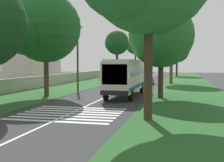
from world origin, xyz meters
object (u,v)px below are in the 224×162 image
(roadside_tree_left_0, at_px, (117,44))
(roadside_tree_right_1, at_px, (160,36))
(roadside_tree_left_3, at_px, (135,47))
(roadside_building, at_px, (33,62))
(roadside_tree_right_2, at_px, (176,51))
(coach_bus, at_px, (126,75))
(trailing_car_0, at_px, (147,80))
(roadside_tree_right_3, at_px, (171,39))
(trailing_car_1, at_px, (132,78))
(trailing_car_2, at_px, (133,77))
(utility_pole, at_px, (78,55))
(roadside_tree_left_1, at_px, (44,29))

(roadside_tree_left_0, relative_size, roadside_tree_right_1, 1.10)
(roadside_tree_left_3, relative_size, roadside_building, 0.95)
(roadside_tree_left_3, bearing_deg, roadside_tree_right_2, -132.25)
(coach_bus, xyz_separation_m, roadside_tree_left_3, (58.62, 8.09, 6.02))
(trailing_car_0, distance_m, roadside_tree_left_3, 42.70)
(roadside_tree_left_0, bearing_deg, roadside_tree_right_2, -36.46)
(coach_bus, distance_m, roadside_tree_left_3, 59.48)
(coach_bus, xyz_separation_m, roadside_tree_right_3, (19.26, -3.77, 5.14))
(trailing_car_1, distance_m, roadside_building, 18.05)
(roadside_tree_left_0, xyz_separation_m, roadside_tree_right_3, (-11.79, -11.51, -0.18))
(trailing_car_2, distance_m, utility_pole, 23.94)
(roadside_tree_left_3, height_order, roadside_tree_right_1, roadside_tree_left_3)
(trailing_car_0, distance_m, roadside_tree_right_1, 19.57)
(roadside_tree_left_0, height_order, roadside_tree_left_1, roadside_tree_left_1)
(roadside_tree_left_1, relative_size, roadside_building, 0.93)
(roadside_tree_left_0, height_order, utility_pole, roadside_tree_left_0)
(roadside_building, bearing_deg, roadside_tree_right_3, -88.52)
(roadside_tree_left_1, bearing_deg, roadside_tree_right_3, -28.70)
(trailing_car_0, bearing_deg, roadside_tree_right_2, -7.76)
(coach_bus, height_order, roadside_tree_left_0, roadside_tree_left_0)
(roadside_tree_right_1, relative_size, utility_pole, 1.09)
(coach_bus, bearing_deg, trailing_car_0, -0.74)
(roadside_tree_left_3, bearing_deg, trailing_car_2, -171.81)
(trailing_car_2, height_order, roadside_tree_left_3, roadside_tree_left_3)
(roadside_tree_left_3, relative_size, roadside_tree_right_1, 1.17)
(roadside_tree_left_3, bearing_deg, roadside_tree_right_1, -169.06)
(coach_bus, xyz_separation_m, roadside_tree_right_1, (-1.15, -3.47, 3.81))
(trailing_car_0, xyz_separation_m, roadside_tree_right_1, (-18.56, -3.24, 5.29))
(roadside_tree_right_2, xyz_separation_m, utility_pole, (-42.07, 11.48, -2.03))
(roadside_tree_left_0, xyz_separation_m, roadside_building, (-12.41, 12.72, -3.83))
(roadside_building, bearing_deg, roadside_tree_right_1, -129.59)
(roadside_tree_right_3, bearing_deg, roadside_tree_left_3, 16.78)
(roadside_tree_right_1, bearing_deg, roadside_tree_left_3, 10.94)
(trailing_car_0, height_order, roadside_tree_right_3, roadside_tree_right_3)
(trailing_car_0, height_order, roadside_building, roadside_building)
(coach_bus, distance_m, roadside_tree_right_1, 5.28)
(roadside_tree_right_1, relative_size, roadside_tree_right_2, 0.95)
(trailing_car_2, bearing_deg, roadside_tree_left_3, 8.19)
(trailing_car_1, height_order, trailing_car_2, same)
(coach_bus, bearing_deg, utility_pole, 53.65)
(utility_pole, bearing_deg, roadside_tree_left_1, 173.60)
(roadside_tree_left_3, distance_m, roadside_tree_right_1, 60.91)
(roadside_tree_left_1, bearing_deg, coach_bus, -74.08)
(roadside_tree_right_2, bearing_deg, roadside_building, 139.22)
(trailing_car_0, distance_m, roadside_tree_right_2, 30.77)
(trailing_car_0, distance_m, roadside_building, 20.94)
(trailing_car_1, bearing_deg, roadside_tree_left_1, 169.61)
(roadside_tree_right_1, distance_m, roadside_tree_right_2, 48.51)
(roadside_tree_right_1, distance_m, roadside_building, 31.14)
(trailing_car_0, relative_size, roadside_tree_left_3, 0.40)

